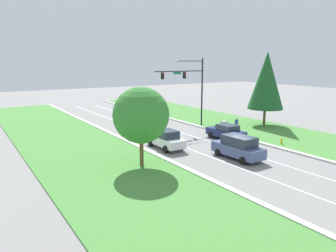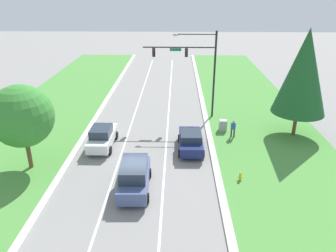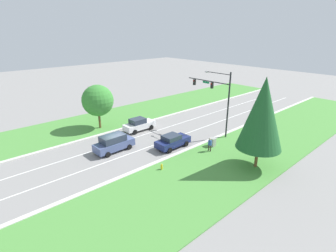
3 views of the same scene
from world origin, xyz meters
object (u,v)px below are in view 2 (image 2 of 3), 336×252
(navy_sedan, at_px, (191,140))
(fire_hydrant, at_px, (240,177))
(slate_blue_suv, at_px, (134,176))
(pedestrian, at_px, (233,128))
(traffic_signal_mast, at_px, (195,62))
(oak_near_left_tree, at_px, (22,116))
(white_sedan, at_px, (102,137))
(conifer_near_right_tree, at_px, (304,72))
(utility_cabinet, at_px, (223,126))

(navy_sedan, xyz_separation_m, fire_hydrant, (3.30, -4.64, -0.50))
(slate_blue_suv, relative_size, pedestrian, 2.87)
(traffic_signal_mast, distance_m, oak_near_left_tree, 16.66)
(traffic_signal_mast, height_order, fire_hydrant, traffic_signal_mast)
(white_sedan, xyz_separation_m, slate_blue_suv, (3.47, -6.24, 0.11))
(white_sedan, distance_m, conifer_near_right_tree, 17.82)
(navy_sedan, xyz_separation_m, pedestrian, (3.84, 2.41, 0.09))
(utility_cabinet, relative_size, fire_hydrant, 1.60)
(slate_blue_suv, xyz_separation_m, fire_hydrant, (7.25, 1.20, -0.68))
(slate_blue_suv, relative_size, utility_cabinet, 4.35)
(fire_hydrant, bearing_deg, oak_near_left_tree, 174.99)
(slate_blue_suv, bearing_deg, utility_cabinet, 51.93)
(conifer_near_right_tree, relative_size, oak_near_left_tree, 1.49)
(white_sedan, xyz_separation_m, conifer_near_right_tree, (16.90, 2.70, 4.98))
(slate_blue_suv, relative_size, oak_near_left_tree, 0.76)
(oak_near_left_tree, bearing_deg, pedestrian, 19.75)
(white_sedan, bearing_deg, conifer_near_right_tree, 9.55)
(slate_blue_suv, distance_m, oak_near_left_tree, 9.05)
(utility_cabinet, distance_m, fire_hydrant, 8.45)
(slate_blue_suv, xyz_separation_m, conifer_near_right_tree, (13.42, 8.94, 4.87))
(slate_blue_suv, bearing_deg, navy_sedan, 54.19)
(traffic_signal_mast, relative_size, slate_blue_suv, 1.79)
(white_sedan, height_order, oak_near_left_tree, oak_near_left_tree)
(white_sedan, xyz_separation_m, navy_sedan, (7.42, -0.39, -0.07))
(navy_sedan, height_order, conifer_near_right_tree, conifer_near_right_tree)
(traffic_signal_mast, relative_size, fire_hydrant, 12.43)
(pedestrian, distance_m, conifer_near_right_tree, 7.53)
(fire_hydrant, xyz_separation_m, oak_near_left_tree, (-15.34, 1.35, 3.84))
(white_sedan, height_order, fire_hydrant, white_sedan)
(oak_near_left_tree, bearing_deg, navy_sedan, 15.31)
(white_sedan, distance_m, slate_blue_suv, 7.14)
(slate_blue_suv, bearing_deg, fire_hydrant, 7.65)
(traffic_signal_mast, relative_size, oak_near_left_tree, 1.36)
(pedestrian, bearing_deg, conifer_near_right_tree, -178.46)
(slate_blue_suv, height_order, navy_sedan, slate_blue_suv)
(traffic_signal_mast, relative_size, conifer_near_right_tree, 0.91)
(traffic_signal_mast, distance_m, fire_hydrant, 13.51)
(navy_sedan, height_order, oak_near_left_tree, oak_near_left_tree)
(slate_blue_suv, relative_size, fire_hydrant, 6.94)
(slate_blue_suv, xyz_separation_m, navy_sedan, (3.95, 5.85, -0.18))
(white_sedan, xyz_separation_m, utility_cabinet, (10.56, 3.41, -0.35))
(conifer_near_right_tree, bearing_deg, white_sedan, -170.91)
(traffic_signal_mast, xyz_separation_m, conifer_near_right_tree, (8.89, -4.36, 0.18))
(traffic_signal_mast, distance_m, pedestrian, 7.67)
(pedestrian, relative_size, fire_hydrant, 2.41)
(utility_cabinet, relative_size, pedestrian, 0.66)
(white_sedan, relative_size, conifer_near_right_tree, 0.49)
(pedestrian, bearing_deg, navy_sedan, 26.65)
(white_sedan, bearing_deg, traffic_signal_mast, 41.85)
(slate_blue_suv, distance_m, pedestrian, 11.35)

